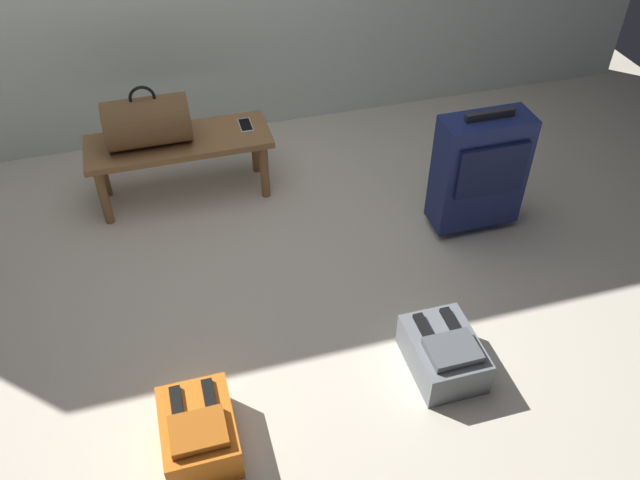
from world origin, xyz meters
The scene contains 7 objects.
ground_plane centered at (0.00, 0.00, 0.00)m, with size 6.60×6.60×0.00m, color beige.
bench centered at (-0.23, 0.91, 0.32)m, with size 1.00×0.36×0.38m.
duffel_bag_brown centered at (-0.38, 0.91, 0.51)m, with size 0.44×0.26×0.34m.
cell_phone centered at (0.14, 0.94, 0.38)m, with size 0.07×0.14×0.01m.
suitcase_upright_navy centered at (1.22, 0.21, 0.36)m, with size 0.46×0.23×0.70m.
backpack_orange centered at (-0.38, -0.74, 0.09)m, with size 0.28×0.38×0.21m.
backpack_grey centered at (0.68, -0.64, 0.09)m, with size 0.28×0.38×0.21m.
Camera 1 is at (-0.32, -2.22, 2.31)m, focal length 36.81 mm.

